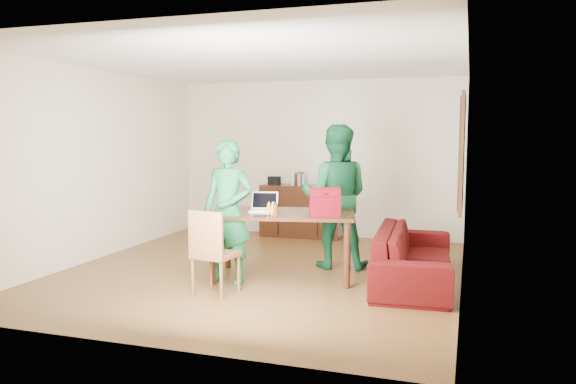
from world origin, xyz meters
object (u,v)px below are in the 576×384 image
(laptop, at_px, (263,208))
(sofa, at_px, (414,256))
(bottle, at_px, (276,209))
(red_bag, at_px, (325,205))
(person_far, at_px, (335,196))
(person_near, at_px, (228,212))
(chair, at_px, (215,270))
(table, at_px, (283,221))

(laptop, relative_size, sofa, 0.17)
(bottle, distance_m, red_bag, 0.59)
(person_far, height_order, bottle, person_far)
(person_near, xyz_separation_m, red_bag, (1.11, 0.30, 0.09))
(person_near, relative_size, laptop, 4.56)
(chair, distance_m, red_bag, 1.49)
(chair, bearing_deg, person_near, 105.25)
(sofa, bearing_deg, person_far, 63.30)
(chair, height_order, laptop, laptop)
(laptop, bearing_deg, table, -9.23)
(laptop, height_order, sofa, laptop)
(person_near, distance_m, red_bag, 1.16)
(person_near, xyz_separation_m, laptop, (0.30, 0.41, 0.01))
(chair, height_order, person_near, person_near)
(laptop, bearing_deg, person_far, 32.81)
(person_far, relative_size, laptop, 5.05)
(bottle, bearing_deg, person_near, -172.10)
(chair, relative_size, person_far, 0.50)
(person_near, xyz_separation_m, bottle, (0.57, 0.08, 0.04))
(person_far, distance_m, red_bag, 0.88)
(person_far, distance_m, sofa, 1.34)
(laptop, distance_m, red_bag, 0.83)
(table, height_order, chair, chair)
(chair, distance_m, bottle, 1.00)
(table, relative_size, laptop, 5.06)
(person_near, bearing_deg, bottle, 11.17)
(person_near, distance_m, laptop, 0.51)
(bottle, xyz_separation_m, sofa, (1.55, 0.62, -0.58))
(person_far, xyz_separation_m, red_bag, (0.08, -0.88, -0.00))
(laptop, height_order, red_bag, red_bag)
(red_bag, bearing_deg, sofa, 1.86)
(table, height_order, bottle, bottle)
(chair, height_order, person_far, person_far)
(laptop, relative_size, bottle, 2.34)
(table, bearing_deg, bottle, -97.38)
(table, bearing_deg, laptop, 172.53)
(laptop, relative_size, red_bag, 1.06)
(chair, xyz_separation_m, bottle, (0.51, 0.59, 0.62))
(person_near, bearing_deg, person_far, 51.80)
(chair, distance_m, person_far, 2.06)
(table, xyz_separation_m, person_near, (-0.55, -0.43, 0.15))
(person_near, height_order, person_far, person_far)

